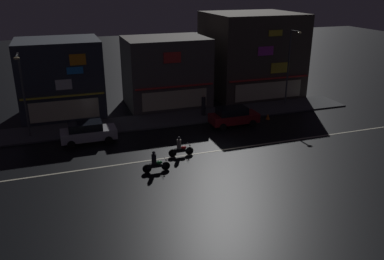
{
  "coord_description": "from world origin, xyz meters",
  "views": [
    {
      "loc": [
        -10.55,
        -25.36,
        12.05
      ],
      "look_at": [
        -1.06,
        1.96,
        1.16
      ],
      "focal_mm": 37.09,
      "sensor_mm": 36.0,
      "label": 1
    }
  ],
  "objects_px": {
    "streetlamp_mid": "(290,62)",
    "parked_car_trailing": "(233,116)",
    "motorcycle_lead": "(180,148)",
    "traffic_cone": "(268,116)",
    "parked_car_near_kerb": "(88,132)",
    "motorcycle_following": "(156,163)",
    "pedestrian_on_sidewalk": "(204,106)",
    "streetlamp_west": "(23,89)"
  },
  "relations": [
    {
      "from": "streetlamp_mid",
      "to": "parked_car_trailing",
      "type": "distance_m",
      "value": 9.29
    },
    {
      "from": "motorcycle_lead",
      "to": "traffic_cone",
      "type": "xyz_separation_m",
      "value": [
        10.17,
        5.18,
        -0.36
      ]
    },
    {
      "from": "streetlamp_mid",
      "to": "parked_car_near_kerb",
      "type": "relative_size",
      "value": 1.75
    },
    {
      "from": "traffic_cone",
      "to": "motorcycle_lead",
      "type": "bearing_deg",
      "value": -152.99
    },
    {
      "from": "parked_car_near_kerb",
      "to": "motorcycle_following",
      "type": "relative_size",
      "value": 2.26
    },
    {
      "from": "traffic_cone",
      "to": "parked_car_trailing",
      "type": "bearing_deg",
      "value": -173.52
    },
    {
      "from": "pedestrian_on_sidewalk",
      "to": "motorcycle_following",
      "type": "xyz_separation_m",
      "value": [
        -7.16,
        -9.85,
        -0.41
      ]
    },
    {
      "from": "parked_car_trailing",
      "to": "motorcycle_lead",
      "type": "xyz_separation_m",
      "value": [
        -6.43,
        -4.76,
        -0.24
      ]
    },
    {
      "from": "streetlamp_west",
      "to": "motorcycle_following",
      "type": "height_order",
      "value": "streetlamp_west"
    },
    {
      "from": "streetlamp_west",
      "to": "parked_car_near_kerb",
      "type": "height_order",
      "value": "streetlamp_west"
    },
    {
      "from": "streetlamp_mid",
      "to": "parked_car_near_kerb",
      "type": "xyz_separation_m",
      "value": [
        -20.24,
        -3.48,
        -3.68
      ]
    },
    {
      "from": "streetlamp_west",
      "to": "parked_car_near_kerb",
      "type": "distance_m",
      "value": 6.01
    },
    {
      "from": "parked_car_trailing",
      "to": "streetlamp_mid",
      "type": "bearing_deg",
      "value": -154.44
    },
    {
      "from": "parked_car_near_kerb",
      "to": "motorcycle_lead",
      "type": "relative_size",
      "value": 2.26
    },
    {
      "from": "parked_car_trailing",
      "to": "motorcycle_following",
      "type": "bearing_deg",
      "value": 37.15
    },
    {
      "from": "streetlamp_west",
      "to": "traffic_cone",
      "type": "bearing_deg",
      "value": -5.84
    },
    {
      "from": "streetlamp_mid",
      "to": "traffic_cone",
      "type": "bearing_deg",
      "value": -140.54
    },
    {
      "from": "pedestrian_on_sidewalk",
      "to": "motorcycle_lead",
      "type": "xyz_separation_m",
      "value": [
        -4.82,
        -7.97,
        -0.41
      ]
    },
    {
      "from": "pedestrian_on_sidewalk",
      "to": "parked_car_near_kerb",
      "type": "xyz_separation_m",
      "value": [
        -10.93,
        -3.0,
        -0.17
      ]
    },
    {
      "from": "motorcycle_following",
      "to": "streetlamp_mid",
      "type": "bearing_deg",
      "value": -156.23
    },
    {
      "from": "parked_car_near_kerb",
      "to": "traffic_cone",
      "type": "distance_m",
      "value": 16.3
    },
    {
      "from": "parked_car_near_kerb",
      "to": "parked_car_trailing",
      "type": "distance_m",
      "value": 12.55
    },
    {
      "from": "streetlamp_west",
      "to": "motorcycle_following",
      "type": "distance_m",
      "value": 12.82
    },
    {
      "from": "streetlamp_mid",
      "to": "streetlamp_west",
      "type": "bearing_deg",
      "value": -177.36
    },
    {
      "from": "streetlamp_west",
      "to": "motorcycle_lead",
      "type": "xyz_separation_m",
      "value": [
        10.55,
        -7.3,
        -3.54
      ]
    },
    {
      "from": "streetlamp_west",
      "to": "parked_car_trailing",
      "type": "bearing_deg",
      "value": -8.52
    },
    {
      "from": "streetlamp_west",
      "to": "parked_car_near_kerb",
      "type": "bearing_deg",
      "value": -27.8
    },
    {
      "from": "streetlamp_mid",
      "to": "pedestrian_on_sidewalk",
      "type": "relative_size",
      "value": 3.86
    },
    {
      "from": "parked_car_trailing",
      "to": "traffic_cone",
      "type": "distance_m",
      "value": 3.81
    },
    {
      "from": "parked_car_near_kerb",
      "to": "motorcycle_lead",
      "type": "distance_m",
      "value": 7.88
    },
    {
      "from": "motorcycle_lead",
      "to": "motorcycle_following",
      "type": "distance_m",
      "value": 3.01
    },
    {
      "from": "streetlamp_west",
      "to": "motorcycle_following",
      "type": "relative_size",
      "value": 3.58
    },
    {
      "from": "pedestrian_on_sidewalk",
      "to": "traffic_cone",
      "type": "distance_m",
      "value": 6.08
    },
    {
      "from": "streetlamp_west",
      "to": "motorcycle_following",
      "type": "bearing_deg",
      "value": -48.23
    },
    {
      "from": "streetlamp_west",
      "to": "streetlamp_mid",
      "type": "relative_size",
      "value": 0.9
    },
    {
      "from": "streetlamp_mid",
      "to": "parked_car_near_kerb",
      "type": "height_order",
      "value": "streetlamp_mid"
    },
    {
      "from": "pedestrian_on_sidewalk",
      "to": "motorcycle_lead",
      "type": "distance_m",
      "value": 9.32
    },
    {
      "from": "streetlamp_mid",
      "to": "parked_car_trailing",
      "type": "bearing_deg",
      "value": -154.44
    },
    {
      "from": "streetlamp_mid",
      "to": "pedestrian_on_sidewalk",
      "type": "height_order",
      "value": "streetlamp_mid"
    },
    {
      "from": "parked_car_trailing",
      "to": "motorcycle_following",
      "type": "distance_m",
      "value": 11.01
    },
    {
      "from": "streetlamp_mid",
      "to": "parked_car_trailing",
      "type": "relative_size",
      "value": 1.75
    },
    {
      "from": "motorcycle_following",
      "to": "traffic_cone",
      "type": "xyz_separation_m",
      "value": [
        12.51,
        7.07,
        -0.36
      ]
    }
  ]
}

